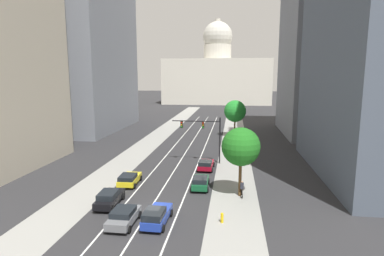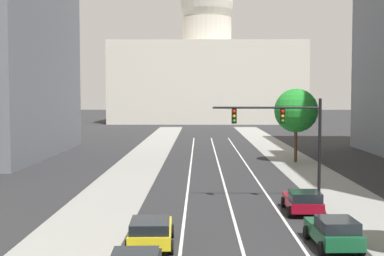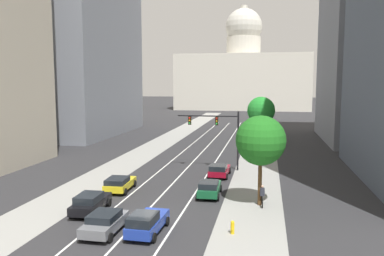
# 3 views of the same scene
# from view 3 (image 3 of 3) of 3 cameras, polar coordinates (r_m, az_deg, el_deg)

# --- Properties ---
(ground_plane) EXTENTS (400.00, 400.00, 0.00)m
(ground_plane) POSITION_cam_3_polar(r_m,az_deg,el_deg) (67.66, 3.12, -1.78)
(ground_plane) COLOR #2B2B2D
(sidewalk_left) EXTENTS (4.87, 130.00, 0.01)m
(sidewalk_left) POSITION_cam_3_polar(r_m,az_deg,el_deg) (64.40, -4.57, -2.22)
(sidewalk_left) COLOR gray
(sidewalk_left) RESTS_ON ground
(sidewalk_right) EXTENTS (4.87, 130.00, 0.01)m
(sidewalk_right) POSITION_cam_3_polar(r_m,az_deg,el_deg) (62.12, 9.83, -2.63)
(sidewalk_right) COLOR gray
(sidewalk_right) RESTS_ON ground
(lane_stripe_left) EXTENTS (0.16, 90.00, 0.01)m
(lane_stripe_left) POSITION_cam_3_polar(r_m,az_deg,el_deg) (53.58, -2.02, -4.02)
(lane_stripe_left) COLOR white
(lane_stripe_left) RESTS_ON ground
(lane_stripe_center) EXTENTS (0.16, 90.00, 0.01)m
(lane_stripe_center) POSITION_cam_3_polar(r_m,az_deg,el_deg) (53.04, 0.92, -4.12)
(lane_stripe_center) COLOR white
(lane_stripe_center) RESTS_ON ground
(lane_stripe_right) EXTENTS (0.16, 90.00, 0.01)m
(lane_stripe_right) POSITION_cam_3_polar(r_m,az_deg,el_deg) (52.64, 3.92, -4.22)
(lane_stripe_right) COLOR white
(lane_stripe_right) RESTS_ON ground
(office_tower_far_left) EXTENTS (22.21, 29.43, 37.84)m
(office_tower_far_left) POSITION_cam_3_polar(r_m,az_deg,el_deg) (80.66, -18.11, 12.77)
(office_tower_far_left) COLOR gray
(office_tower_far_left) RESTS_ON ground
(office_tower_far_right) EXTENTS (14.54, 24.30, 36.33)m
(office_tower_far_right) POSITION_cam_3_polar(r_m,az_deg,el_deg) (73.00, 24.65, 12.58)
(office_tower_far_right) COLOR gray
(office_tower_far_right) RESTS_ON ground
(capitol_building) EXTENTS (47.78, 23.98, 37.91)m
(capitol_building) POSITION_cam_3_polar(r_m,az_deg,el_deg) (148.17, 7.45, 7.57)
(capitol_building) COLOR beige
(capitol_building) RESTS_ON ground
(car_crimson) EXTENTS (2.15, 4.16, 1.42)m
(car_crimson) POSITION_cam_3_polar(r_m,az_deg,el_deg) (41.64, 3.98, -6.13)
(car_crimson) COLOR maroon
(car_crimson) RESTS_ON ground
(car_blue) EXTENTS (2.06, 4.45, 1.58)m
(car_blue) POSITION_cam_3_polar(r_m,az_deg,el_deg) (26.58, -6.63, -13.51)
(car_blue) COLOR #1E389E
(car_blue) RESTS_ON ground
(car_black) EXTENTS (2.17, 4.58, 1.51)m
(car_black) POSITION_cam_3_polar(r_m,az_deg,el_deg) (31.51, -14.60, -10.47)
(car_black) COLOR black
(car_black) RESTS_ON ground
(car_green) EXTENTS (2.07, 4.18, 1.46)m
(car_green) POSITION_cam_3_polar(r_m,az_deg,el_deg) (34.64, 2.54, -8.73)
(car_green) COLOR #14512D
(car_green) RESTS_ON ground
(car_yellow) EXTENTS (2.24, 4.23, 1.37)m
(car_yellow) POSITION_cam_3_polar(r_m,az_deg,el_deg) (36.81, -10.55, -7.94)
(car_yellow) COLOR yellow
(car_yellow) RESTS_ON ground
(car_gray) EXTENTS (2.13, 4.17, 1.43)m
(car_gray) POSITION_cam_3_polar(r_m,az_deg,el_deg) (27.20, -12.61, -13.26)
(car_gray) COLOR slate
(car_gray) RESTS_ON ground
(traffic_signal_mast) EXTENTS (7.04, 0.39, 6.75)m
(traffic_signal_mast) POSITION_cam_3_polar(r_m,az_deg,el_deg) (44.35, 3.97, -0.06)
(traffic_signal_mast) COLOR black
(traffic_signal_mast) RESTS_ON ground
(fire_hydrant) EXTENTS (0.26, 0.35, 0.91)m
(fire_hydrant) POSITION_cam_3_polar(r_m,az_deg,el_deg) (26.70, 5.93, -14.19)
(fire_hydrant) COLOR yellow
(fire_hydrant) RESTS_ON ground
(cyclist) EXTENTS (0.38, 1.70, 1.72)m
(cyclist) POSITION_cam_3_polar(r_m,az_deg,el_deg) (32.51, 10.21, -9.70)
(cyclist) COLOR black
(cyclist) RESTS_ON ground
(street_tree_near_right) EXTENTS (4.52, 4.52, 7.63)m
(street_tree_near_right) POSITION_cam_3_polar(r_m,az_deg,el_deg) (64.97, 10.05, 2.53)
(street_tree_near_right) COLOR #51381E
(street_tree_near_right) RESTS_ON ground
(street_tree_far_right) EXTENTS (4.03, 4.03, 7.35)m
(street_tree_far_right) POSITION_cam_3_polar(r_m,az_deg,el_deg) (31.76, 9.99, -1.83)
(street_tree_far_right) COLOR #51381E
(street_tree_far_right) RESTS_ON ground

